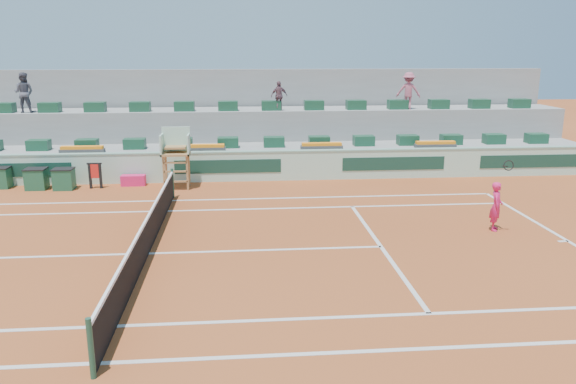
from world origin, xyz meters
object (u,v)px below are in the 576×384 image
object	(u,v)px
tennis_player	(496,206)
player_bag	(133,180)
umpire_chair	(176,149)
drink_cooler_a	(64,179)

from	to	relation	value
tennis_player	player_bag	bearing A→B (deg)	150.46
umpire_chair	drink_cooler_a	xyz separation A→B (m)	(-4.41, 0.08, -1.12)
player_bag	umpire_chair	distance (m)	2.31
player_bag	tennis_player	xyz separation A→B (m)	(12.04, -6.82, 0.55)
umpire_chair	tennis_player	distance (m)	12.03
tennis_player	umpire_chair	bearing A→B (deg)	148.35
player_bag	drink_cooler_a	world-z (taller)	drink_cooler_a
player_bag	drink_cooler_a	xyz separation A→B (m)	(-2.59, -0.44, 0.21)
player_bag	umpire_chair	world-z (taller)	umpire_chair
drink_cooler_a	umpire_chair	bearing A→B (deg)	-1.03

